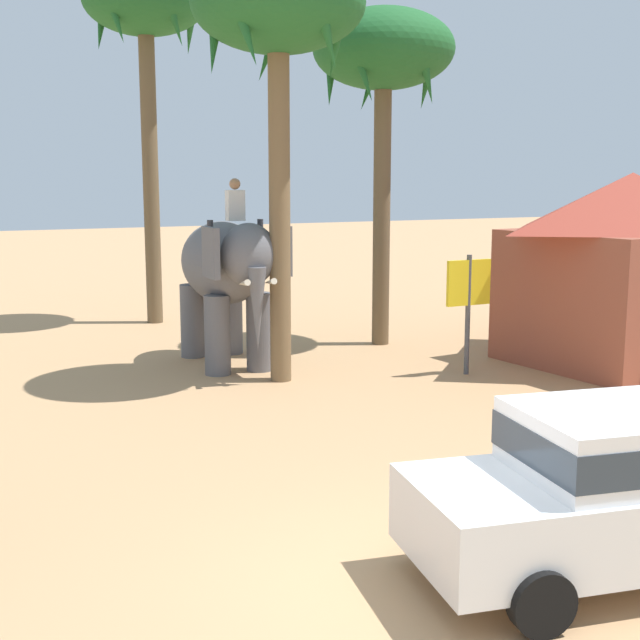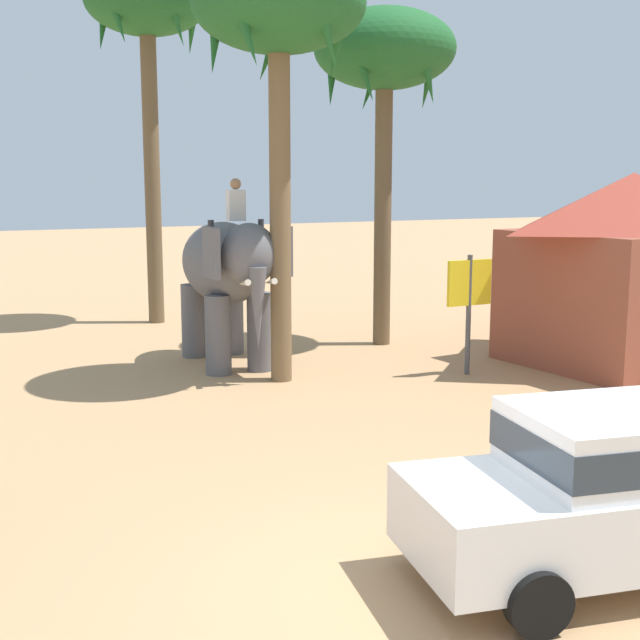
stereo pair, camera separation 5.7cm
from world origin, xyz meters
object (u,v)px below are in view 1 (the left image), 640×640
at_px(palm_tree_left_of_road, 383,58).
at_px(palm_tree_leaning_seaward, 145,13).
at_px(roadside_hut, 628,262).
at_px(signboard_yellow, 468,291).
at_px(elephant_with_mahout, 227,271).
at_px(palm_tree_far_back, 278,16).
at_px(car_sedan_foreground, 620,485).

distance_m(palm_tree_left_of_road, palm_tree_leaning_seaward, 6.81).
relative_size(roadside_hut, signboard_yellow, 2.23).
bearing_deg(roadside_hut, palm_tree_leaning_seaward, 129.50).
distance_m(elephant_with_mahout, roadside_hut, 8.44).
relative_size(elephant_with_mahout, palm_tree_left_of_road, 0.51).
distance_m(elephant_with_mahout, palm_tree_far_back, 5.12).
distance_m(palm_tree_left_of_road, palm_tree_far_back, 4.29).
relative_size(palm_tree_left_of_road, signboard_yellow, 3.18).
bearing_deg(car_sedan_foreground, palm_tree_leaning_seaward, 90.16).
xyz_separation_m(car_sedan_foreground, palm_tree_leaning_seaward, (-0.05, 16.66, 7.14)).
distance_m(car_sedan_foreground, palm_tree_far_back, 10.75).
relative_size(palm_tree_leaning_seaward, signboard_yellow, 3.87).
bearing_deg(car_sedan_foreground, roadside_hut, 44.02).
distance_m(car_sedan_foreground, palm_tree_left_of_road, 13.24).
bearing_deg(palm_tree_left_of_road, roadside_hut, -47.05).
bearing_deg(palm_tree_far_back, palm_tree_leaning_seaward, 92.78).
bearing_deg(palm_tree_far_back, signboard_yellow, -18.28).
height_order(palm_tree_far_back, signboard_yellow, palm_tree_far_back).
height_order(car_sedan_foreground, elephant_with_mahout, elephant_with_mahout).
xyz_separation_m(elephant_with_mahout, signboard_yellow, (4.00, -2.86, -0.30)).
bearing_deg(elephant_with_mahout, roadside_hut, -23.23).
relative_size(car_sedan_foreground, elephant_with_mahout, 1.11).
bearing_deg(palm_tree_leaning_seaward, signboard_yellow, -66.08).
distance_m(elephant_with_mahout, palm_tree_left_of_road, 6.13).
height_order(palm_tree_far_back, roadside_hut, palm_tree_far_back).
height_order(elephant_with_mahout, signboard_yellow, elephant_with_mahout).
distance_m(roadside_hut, signboard_yellow, 3.80).
distance_m(palm_tree_far_back, roadside_hut, 8.82).
distance_m(car_sedan_foreground, signboard_yellow, 8.77).
distance_m(palm_tree_leaning_seaward, roadside_hut, 13.44).
bearing_deg(car_sedan_foreground, palm_tree_left_of_road, 70.93).
bearing_deg(palm_tree_leaning_seaward, palm_tree_far_back, -87.22).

